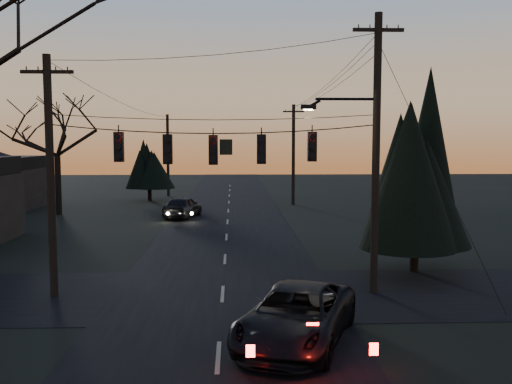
{
  "coord_description": "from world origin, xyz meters",
  "views": [
    {
      "loc": [
        0.4,
        -10.18,
        5.59
      ],
      "look_at": [
        1.13,
        7.98,
        3.9
      ],
      "focal_mm": 40.0,
      "sensor_mm": 36.0,
      "label": 1
    }
  ],
  "objects_px": {
    "utility_pole_far_l": "(168,196)",
    "suv_near": "(297,316)",
    "evergreen_right": "(417,163)",
    "utility_pole_left": "(54,296)",
    "utility_pole_right": "(373,293)",
    "utility_pole_far_r": "(293,205)",
    "sedan_oncoming_a": "(183,207)"
  },
  "relations": [
    {
      "from": "utility_pole_far_l",
      "to": "suv_near",
      "type": "height_order",
      "value": "utility_pole_far_l"
    },
    {
      "from": "utility_pole_far_r",
      "to": "utility_pole_far_l",
      "type": "xyz_separation_m",
      "value": [
        -11.5,
        8.0,
        0.0
      ]
    },
    {
      "from": "suv_near",
      "to": "utility_pole_right",
      "type": "bearing_deg",
      "value": 76.94
    },
    {
      "from": "utility_pole_left",
      "to": "evergreen_right",
      "type": "xyz_separation_m",
      "value": [
        14.04,
        3.26,
        4.59
      ]
    },
    {
      "from": "utility_pole_far_r",
      "to": "suv_near",
      "type": "height_order",
      "value": "utility_pole_far_r"
    },
    {
      "from": "utility_pole_far_l",
      "to": "sedan_oncoming_a",
      "type": "bearing_deg",
      "value": -79.94
    },
    {
      "from": "utility_pole_left",
      "to": "evergreen_right",
      "type": "height_order",
      "value": "evergreen_right"
    },
    {
      "from": "evergreen_right",
      "to": "suv_near",
      "type": "distance_m",
      "value": 10.88
    },
    {
      "from": "evergreen_right",
      "to": "utility_pole_left",
      "type": "bearing_deg",
      "value": -166.93
    },
    {
      "from": "utility_pole_far_l",
      "to": "utility_pole_left",
      "type": "bearing_deg",
      "value": -90.0
    },
    {
      "from": "utility_pole_right",
      "to": "evergreen_right",
      "type": "distance_m",
      "value": 6.17
    },
    {
      "from": "suv_near",
      "to": "sedan_oncoming_a",
      "type": "relative_size",
      "value": 1.2
    },
    {
      "from": "utility_pole_far_l",
      "to": "utility_pole_far_r",
      "type": "bearing_deg",
      "value": -34.82
    },
    {
      "from": "utility_pole_right",
      "to": "utility_pole_far_l",
      "type": "xyz_separation_m",
      "value": [
        -11.5,
        36.0,
        0.0
      ]
    },
    {
      "from": "utility_pole_far_r",
      "to": "suv_near",
      "type": "bearing_deg",
      "value": -95.84
    },
    {
      "from": "utility_pole_right",
      "to": "evergreen_right",
      "type": "xyz_separation_m",
      "value": [
        2.54,
        3.26,
        4.59
      ]
    },
    {
      "from": "utility_pole_left",
      "to": "utility_pole_far_l",
      "type": "bearing_deg",
      "value": 90.0
    },
    {
      "from": "suv_near",
      "to": "utility_pole_far_r",
      "type": "bearing_deg",
      "value": 104.95
    },
    {
      "from": "utility_pole_far_l",
      "to": "evergreen_right",
      "type": "bearing_deg",
      "value": -66.79
    },
    {
      "from": "utility_pole_right",
      "to": "utility_pole_far_r",
      "type": "relative_size",
      "value": 1.18
    },
    {
      "from": "utility_pole_far_r",
      "to": "utility_pole_far_l",
      "type": "bearing_deg",
      "value": 145.18
    },
    {
      "from": "evergreen_right",
      "to": "sedan_oncoming_a",
      "type": "height_order",
      "value": "evergreen_right"
    },
    {
      "from": "utility_pole_far_r",
      "to": "sedan_oncoming_a",
      "type": "bearing_deg",
      "value": -138.19
    },
    {
      "from": "utility_pole_left",
      "to": "suv_near",
      "type": "relative_size",
      "value": 1.55
    },
    {
      "from": "utility_pole_far_l",
      "to": "suv_near",
      "type": "xyz_separation_m",
      "value": [
        8.12,
        -41.04,
        0.76
      ]
    },
    {
      "from": "utility_pole_far_l",
      "to": "sedan_oncoming_a",
      "type": "distance_m",
      "value": 16.05
    },
    {
      "from": "suv_near",
      "to": "sedan_oncoming_a",
      "type": "xyz_separation_m",
      "value": [
        -5.32,
        25.25,
        0.02
      ]
    },
    {
      "from": "evergreen_right",
      "to": "sedan_oncoming_a",
      "type": "relative_size",
      "value": 1.75
    },
    {
      "from": "utility_pole_far_r",
      "to": "sedan_oncoming_a",
      "type": "relative_size",
      "value": 1.86
    },
    {
      "from": "utility_pole_far_r",
      "to": "suv_near",
      "type": "relative_size",
      "value": 1.55
    },
    {
      "from": "utility_pole_right",
      "to": "utility_pole_far_l",
      "type": "bearing_deg",
      "value": 107.72
    },
    {
      "from": "utility_pole_left",
      "to": "sedan_oncoming_a",
      "type": "distance_m",
      "value": 20.43
    }
  ]
}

